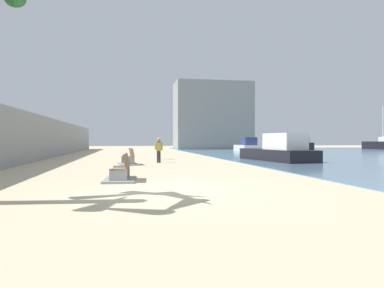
{
  "coord_description": "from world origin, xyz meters",
  "views": [
    {
      "loc": [
        -1.06,
        -10.7,
        1.47
      ],
      "look_at": [
        2.79,
        10.85,
        1.22
      ],
      "focal_mm": 34.1,
      "sensor_mm": 36.0,
      "label": 1
    }
  ],
  "objects_px": {
    "person_standing": "(159,147)",
    "bench_near": "(121,174)",
    "person_walking": "(159,149)",
    "boat_mid_bay": "(279,151)",
    "boat_nearest": "(301,145)",
    "boat_distant": "(247,146)",
    "bench_far": "(128,161)"
  },
  "relations": [
    {
      "from": "person_standing",
      "to": "bench_near",
      "type": "bearing_deg",
      "value": -100.31
    },
    {
      "from": "bench_near",
      "to": "person_walking",
      "type": "height_order",
      "value": "person_walking"
    },
    {
      "from": "person_walking",
      "to": "boat_mid_bay",
      "type": "height_order",
      "value": "boat_mid_bay"
    },
    {
      "from": "boat_nearest",
      "to": "bench_near",
      "type": "bearing_deg",
      "value": -125.09
    },
    {
      "from": "boat_mid_bay",
      "to": "boat_nearest",
      "type": "distance_m",
      "value": 28.8
    },
    {
      "from": "bench_near",
      "to": "boat_distant",
      "type": "distance_m",
      "value": 35.36
    },
    {
      "from": "bench_far",
      "to": "person_standing",
      "type": "distance_m",
      "value": 6.18
    },
    {
      "from": "boat_distant",
      "to": "boat_nearest",
      "type": "bearing_deg",
      "value": 20.85
    },
    {
      "from": "boat_distant",
      "to": "boat_nearest",
      "type": "distance_m",
      "value": 9.84
    },
    {
      "from": "boat_nearest",
      "to": "boat_distant",
      "type": "bearing_deg",
      "value": -159.15
    },
    {
      "from": "bench_near",
      "to": "bench_far",
      "type": "relative_size",
      "value": 0.98
    },
    {
      "from": "bench_far",
      "to": "person_walking",
      "type": "xyz_separation_m",
      "value": [
        1.94,
        1.48,
        0.65
      ]
    },
    {
      "from": "bench_near",
      "to": "boat_mid_bay",
      "type": "height_order",
      "value": "boat_mid_bay"
    },
    {
      "from": "bench_far",
      "to": "boat_distant",
      "type": "xyz_separation_m",
      "value": [
        15.28,
        23.21,
        0.44
      ]
    },
    {
      "from": "bench_far",
      "to": "boat_mid_bay",
      "type": "bearing_deg",
      "value": 9.38
    },
    {
      "from": "bench_far",
      "to": "boat_mid_bay",
      "type": "relative_size",
      "value": 0.3
    },
    {
      "from": "person_walking",
      "to": "boat_nearest",
      "type": "distance_m",
      "value": 33.83
    },
    {
      "from": "bench_far",
      "to": "boat_nearest",
      "type": "relative_size",
      "value": 0.34
    },
    {
      "from": "boat_nearest",
      "to": "person_walking",
      "type": "bearing_deg",
      "value": -131.77
    },
    {
      "from": "boat_mid_bay",
      "to": "person_standing",
      "type": "bearing_deg",
      "value": 153.25
    },
    {
      "from": "bench_near",
      "to": "person_walking",
      "type": "xyz_separation_m",
      "value": [
        2.22,
        10.02,
        0.65
      ]
    },
    {
      "from": "person_walking",
      "to": "boat_distant",
      "type": "bearing_deg",
      "value": 58.45
    },
    {
      "from": "bench_far",
      "to": "person_standing",
      "type": "xyz_separation_m",
      "value": [
        2.3,
        5.68,
        0.73
      ]
    },
    {
      "from": "boat_distant",
      "to": "boat_nearest",
      "type": "relative_size",
      "value": 0.9
    },
    {
      "from": "boat_distant",
      "to": "boat_mid_bay",
      "type": "relative_size",
      "value": 0.79
    },
    {
      "from": "bench_near",
      "to": "person_standing",
      "type": "relative_size",
      "value": 1.3
    },
    {
      "from": "bench_near",
      "to": "boat_mid_bay",
      "type": "bearing_deg",
      "value": 44.22
    },
    {
      "from": "person_walking",
      "to": "boat_nearest",
      "type": "height_order",
      "value": "boat_nearest"
    },
    {
      "from": "person_standing",
      "to": "boat_mid_bay",
      "type": "bearing_deg",
      "value": -26.75
    },
    {
      "from": "person_standing",
      "to": "boat_nearest",
      "type": "distance_m",
      "value": 30.56
    },
    {
      "from": "bench_far",
      "to": "boat_nearest",
      "type": "height_order",
      "value": "boat_nearest"
    },
    {
      "from": "boat_distant",
      "to": "boat_mid_bay",
      "type": "height_order",
      "value": "boat_mid_bay"
    }
  ]
}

